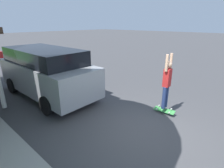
# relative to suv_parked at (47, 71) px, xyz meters

# --- Properties ---
(ground_plane) EXTENTS (120.00, 120.00, 0.00)m
(ground_plane) POSITION_rel_suv_parked_xyz_m (0.47, -4.74, -1.10)
(ground_plane) COLOR #3D3D3F
(suv_parked) EXTENTS (2.18, 5.03, 2.08)m
(suv_parked) POSITION_rel_suv_parked_xyz_m (0.00, 0.00, 0.00)
(suv_parked) COLOR gray
(suv_parked) RESTS_ON ground_plane
(skateboarder) EXTENTS (0.41, 0.22, 1.91)m
(skateboarder) POSITION_rel_suv_parked_xyz_m (1.80, -4.68, 0.13)
(skateboarder) COLOR navy
(skateboarder) RESTS_ON ground_plane
(skateboard) EXTENTS (0.24, 0.78, 0.22)m
(skateboard) POSITION_rel_suv_parked_xyz_m (1.84, -4.68, -0.97)
(skateboard) COLOR #337F3D
(skateboard) RESTS_ON ground_plane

